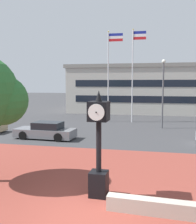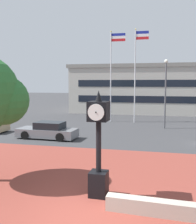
{
  "view_description": "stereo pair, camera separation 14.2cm",
  "coord_description": "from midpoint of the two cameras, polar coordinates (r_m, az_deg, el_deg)",
  "views": [
    {
      "loc": [
        1.92,
        -7.62,
        4.21
      ],
      "look_at": [
        -0.14,
        2.02,
        3.13
      ],
      "focal_mm": 42.34,
      "sensor_mm": 36.0,
      "label": 1
    },
    {
      "loc": [
        2.06,
        -7.59,
        4.21
      ],
      "look_at": [
        -0.14,
        2.02,
        3.13
      ],
      "focal_mm": 42.34,
      "sensor_mm": 36.0,
      "label": 2
    }
  ],
  "objects": [
    {
      "name": "flagpole_secondary",
      "position": [
        28.55,
        7.54,
        9.06
      ],
      "size": [
        1.43,
        0.14,
        9.87
      ],
      "color": "silver",
      "rests_on": "ground"
    },
    {
      "name": "street_clock",
      "position": [
        9.78,
        -0.26,
        -7.64
      ],
      "size": [
        0.73,
        0.83,
        3.95
      ],
      "rotation": [
        0.0,
        0.0,
        -0.03
      ],
      "color": "black",
      "rests_on": "ground"
    },
    {
      "name": "planter_wall",
      "position": [
        9.18,
        11.95,
        -19.45
      ],
      "size": [
        3.22,
        0.58,
        0.5
      ],
      "primitive_type": "cube",
      "rotation": [
        0.0,
        0.0,
        -0.06
      ],
      "color": "#ADA393",
      "rests_on": "ground"
    },
    {
      "name": "street_lamp_post",
      "position": [
        25.14,
        13.72,
        5.41
      ],
      "size": [
        0.36,
        0.36,
        6.36
      ],
      "color": "#4C4C51",
      "rests_on": "ground"
    },
    {
      "name": "flagpole_primary",
      "position": [
        28.87,
        2.36,
        9.06
      ],
      "size": [
        1.61,
        0.14,
        9.74
      ],
      "color": "silver",
      "rests_on": "ground"
    },
    {
      "name": "civic_building",
      "position": [
        41.67,
        15.13,
        4.93
      ],
      "size": [
        29.14,
        13.74,
        6.77
      ],
      "color": "#B2ADA3",
      "rests_on": "ground"
    },
    {
      "name": "plaza_brick_paving",
      "position": [
        10.96,
        0.67,
        -16.32
      ],
      "size": [
        44.0,
        12.62,
        0.01
      ],
      "primitive_type": "cube",
      "color": "brown",
      "rests_on": "ground"
    },
    {
      "name": "car_street_mid",
      "position": [
        20.53,
        -11.4,
        -4.07
      ],
      "size": [
        4.65,
        1.99,
        1.28
      ],
      "rotation": [
        0.0,
        0.0,
        1.52
      ],
      "color": "slate",
      "rests_on": "ground"
    },
    {
      "name": "ground_plane",
      "position": [
        8.92,
        -2.49,
        -21.91
      ],
      "size": [
        200.0,
        200.0,
        0.0
      ],
      "primitive_type": "plane",
      "color": "#38383A"
    }
  ]
}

